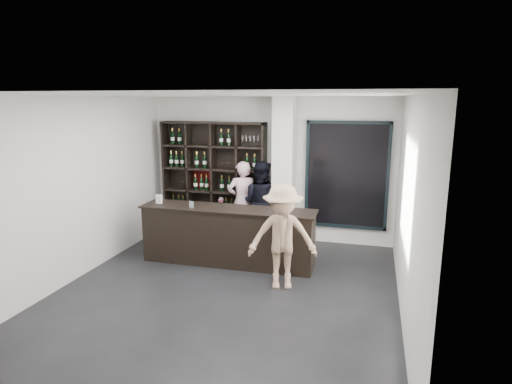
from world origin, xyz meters
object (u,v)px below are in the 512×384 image
(taster_black, at_px, (261,202))
(customer, at_px, (282,237))
(tasting_counter, at_px, (228,236))
(taster_pink, at_px, (243,201))
(wine_shelf, at_px, (214,180))

(taster_black, bearing_deg, customer, 121.09)
(tasting_counter, relative_size, customer, 1.91)
(taster_pink, bearing_deg, customer, 97.77)
(taster_black, bearing_deg, tasting_counter, 86.63)
(taster_black, xyz_separation_m, customer, (0.87, -2.00, -0.03))
(wine_shelf, bearing_deg, tasting_counter, -61.36)
(wine_shelf, bearing_deg, taster_black, -8.93)
(tasting_counter, relative_size, taster_pink, 1.87)
(taster_pink, bearing_deg, taster_black, 157.42)
(tasting_counter, distance_m, taster_black, 1.36)
(tasting_counter, distance_m, taster_pink, 1.33)
(taster_pink, distance_m, taster_black, 0.37)
(taster_pink, height_order, customer, taster_pink)
(wine_shelf, bearing_deg, customer, -48.39)
(wine_shelf, distance_m, tasting_counter, 1.81)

